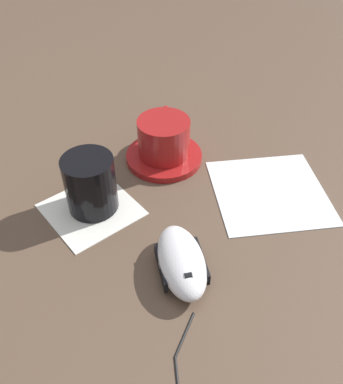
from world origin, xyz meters
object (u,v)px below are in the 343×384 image
Objects in this scene: coffee_cup at (164,137)px; computer_mouse at (181,261)px; saucer at (164,157)px; drinking_glass at (90,184)px.

coffee_cup is 0.23m from computer_mouse.
saucer is 0.04m from coffee_cup.
drinking_glass is at bearing -76.83° from saucer.
drinking_glass is at bearing -167.57° from computer_mouse.
saucer is 0.96× the size of computer_mouse.
coffee_cup reaches higher than saucer.
coffee_cup is 0.78× the size of computer_mouse.
coffee_cup is at bearing 104.14° from drinking_glass.
computer_mouse is (0.20, -0.11, -0.02)m from coffee_cup.
drinking_glass is at bearing -75.86° from coffee_cup.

